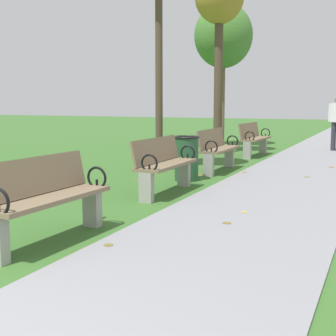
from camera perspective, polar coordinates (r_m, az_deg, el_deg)
The scene contains 8 objects.
park_bench_2 at distance 5.16m, azimuth -14.37°, elevation -3.39°, with size 0.53×1.62×0.90m.
park_bench_3 at distance 7.66m, azimuth -0.50°, elevation 0.51°, with size 0.48×1.60×0.90m.
park_bench_4 at distance 10.18m, azimuth 5.93°, elevation 2.32°, with size 0.49×1.61×0.90m.
park_bench_5 at distance 13.18m, azimuth 10.22°, elevation 3.52°, with size 0.54×1.62×0.90m.
tree_2 at distance 13.86m, azimuth 6.16°, elevation 19.03°, with size 1.35×1.35×5.07m.
tree_3 at distance 16.15m, azimuth 6.63°, elevation 15.38°, with size 1.89×1.89×4.64m.
trash_bin at distance 8.95m, azimuth 2.23°, elevation 1.18°, with size 0.48×0.48×0.84m.
scattered_leaves at distance 7.21m, azimuth 1.73°, elevation -3.76°, with size 4.78×14.96×0.02m.
Camera 1 is at (2.67, -0.96, 1.48)m, focal length 50.99 mm.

